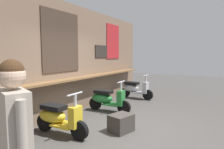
{
  "coord_description": "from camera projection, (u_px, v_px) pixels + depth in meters",
  "views": [
    {
      "loc": [
        -3.98,
        -1.99,
        1.74
      ],
      "look_at": [
        1.13,
        0.98,
        1.14
      ],
      "focal_mm": 31.01,
      "sensor_mm": 36.0,
      "label": 1
    }
  ],
  "objects": [
    {
      "name": "scooter_yellow",
      "position": [
        58.0,
        117.0,
        4.21
      ],
      "size": [
        0.46,
        1.4,
        0.97
      ],
      "rotation": [
        0.0,
        0.0,
        -1.54
      ],
      "color": "gold",
      "rests_on": "ground_plane"
    },
    {
      "name": "market_stall_facade",
      "position": [
        60.0,
        60.0,
        5.44
      ],
      "size": [
        9.44,
        0.61,
        3.21
      ],
      "color": "#7F6651",
      "rests_on": "ground_plane"
    },
    {
      "name": "merchandise_crate",
      "position": [
        121.0,
        123.0,
        4.39
      ],
      "size": [
        0.6,
        0.52,
        0.39
      ],
      "primitive_type": "cube",
      "rotation": [
        0.0,
        0.0,
        -0.26
      ],
      "color": "#3D3833",
      "rests_on": "ground_plane"
    },
    {
      "name": "scooter_silver",
      "position": [
        134.0,
        89.0,
        7.76
      ],
      "size": [
        0.48,
        1.4,
        0.97
      ],
      "rotation": [
        0.0,
        0.0,
        -1.63
      ],
      "color": "#B2B5BA",
      "rests_on": "ground_plane"
    },
    {
      "name": "shopper_with_handbag",
      "position": [
        15.0,
        133.0,
        1.74
      ],
      "size": [
        0.44,
        0.67,
        1.71
      ],
      "rotation": [
        0.0,
        0.0,
        2.78
      ],
      "color": "#999EA8",
      "rests_on": "ground_plane"
    },
    {
      "name": "ground_plane",
      "position": [
        124.0,
        128.0,
        4.6
      ],
      "size": [
        26.44,
        26.44,
        0.0
      ],
      "primitive_type": "plane",
      "color": "#474442"
    },
    {
      "name": "scooter_green",
      "position": [
        107.0,
        99.0,
        5.94
      ],
      "size": [
        0.46,
        1.4,
        0.97
      ],
      "rotation": [
        0.0,
        0.0,
        -1.53
      ],
      "color": "#237533",
      "rests_on": "ground_plane"
    }
  ]
}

